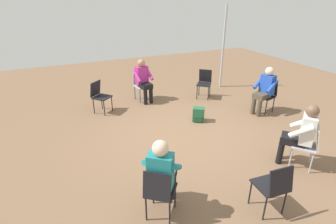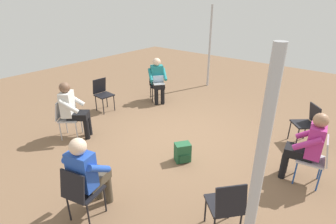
{
  "view_description": "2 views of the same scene",
  "coord_description": "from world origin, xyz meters",
  "views": [
    {
      "loc": [
        4.62,
        -2.46,
        2.98
      ],
      "look_at": [
        -0.05,
        -0.36,
        0.62
      ],
      "focal_mm": 28.0,
      "sensor_mm": 36.0,
      "label": 1
    },
    {
      "loc": [
        -2.86,
        4.03,
        2.84
      ],
      "look_at": [
        0.29,
        0.16,
        0.6
      ],
      "focal_mm": 28.0,
      "sensor_mm": 36.0,
      "label": 2
    }
  ],
  "objects": [
    {
      "name": "tent_pole_near",
      "position": [
        1.51,
        -3.47,
        1.29
      ],
      "size": [
        0.07,
        0.07,
        2.57
      ],
      "primitive_type": "cylinder",
      "color": "#B2B2B7",
      "rests_on": "ground"
    },
    {
      "name": "person_in_white",
      "position": [
        1.86,
        1.4,
        0.69
      ],
      "size": [
        0.63,
        0.63,
        1.24
      ],
      "rotation": [
        0.0,
        0.0,
        2.25
      ],
      "color": "black",
      "rests_on": "ground"
    },
    {
      "name": "person_in_blue",
      "position": [
        -0.23,
        2.5,
        0.69
      ],
      "size": [
        0.57,
        0.58,
        1.24
      ],
      "rotation": [
        0.0,
        0.0,
        -2.9
      ],
      "color": "#4C4233",
      "rests_on": "ground"
    },
    {
      "name": "chair_west",
      "position": [
        -2.49,
        -0.14,
        0.5
      ],
      "size": [
        0.49,
        0.46,
        0.85
      ],
      "rotation": [
        0.0,
        0.0,
        -1.42
      ],
      "color": "#B7B7BC",
      "rests_on": "ground"
    },
    {
      "name": "chair_north",
      "position": [
        -0.27,
        2.66,
        0.5
      ],
      "size": [
        0.48,
        0.52,
        0.85
      ],
      "rotation": [
        0.0,
        0.0,
        -2.9
      ],
      "color": "black",
      "rests_on": "ground"
    },
    {
      "name": "chair_southwest",
      "position": [
        -2.05,
        -1.45,
        0.5
      ],
      "size": [
        0.59,
        0.58,
        0.85
      ],
      "rotation": [
        0.0,
        0.0,
        -0.85
      ],
      "color": "black",
      "rests_on": "ground"
    },
    {
      "name": "chair_east",
      "position": [
        2.57,
        0.1,
        0.5
      ],
      "size": [
        0.46,
        0.43,
        0.85
      ],
      "rotation": [
        0.0,
        0.0,
        1.5
      ],
      "color": "black",
      "rests_on": "ground"
    },
    {
      "name": "person_with_laptop",
      "position": [
        1.87,
        -1.31,
        0.69
      ],
      "size": [
        0.64,
        0.63,
        1.24
      ],
      "rotation": [
        0.0,
        0.0,
        0.91
      ],
      "color": "black",
      "rests_on": "ground"
    },
    {
      "name": "person_in_magenta",
      "position": [
        -2.32,
        -0.12,
        0.69
      ],
      "size": [
        0.56,
        0.54,
        1.24
      ],
      "rotation": [
        0.0,
        0.0,
        -1.42
      ],
      "color": "black",
      "rests_on": "ground"
    },
    {
      "name": "chair_northwest",
      "position": [
        -1.86,
        1.68,
        0.5
      ],
      "size": [
        0.59,
        0.58,
        0.85
      ],
      "rotation": [
        0.0,
        0.0,
        -2.28
      ],
      "color": "black",
      "rests_on": "ground"
    },
    {
      "name": "chair_northeast",
      "position": [
        1.99,
        1.51,
        0.5
      ],
      "size": [
        0.58,
        0.58,
        0.85
      ],
      "rotation": [
        0.0,
        0.0,
        2.25
      ],
      "color": "#B7B7BC",
      "rests_on": "ground"
    },
    {
      "name": "chair_southeast",
      "position": [
        2.01,
        -1.41,
        0.5
      ],
      "size": [
        0.58,
        0.58,
        0.85
      ],
      "rotation": [
        0.0,
        0.0,
        0.91
      ],
      "color": "black",
      "rests_on": "ground"
    },
    {
      "name": "ground_plane",
      "position": [
        0.0,
        0.0,
        0.0
      ],
      "size": [
        15.68,
        15.68,
        0.0
      ],
      "primitive_type": "plane",
      "color": "brown"
    },
    {
      "name": "backpack_near_laptop_user",
      "position": [
        -0.47,
        0.68,
        0.16
      ],
      "size": [
        0.32,
        0.34,
        0.36
      ],
      "rotation": [
        0.0,
        0.0,
        0.96
      ],
      "color": "#235B38",
      "rests_on": "ground"
    }
  ]
}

